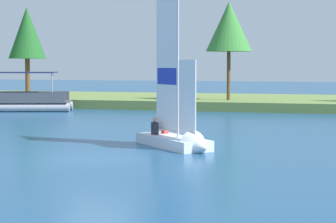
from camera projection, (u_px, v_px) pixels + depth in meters
The scene contains 6 objects.
ground_plane at pixel (96, 158), 21.90m from camera, with size 200.00×200.00×0.00m, color navy.
shore_bank at pixel (241, 102), 49.48m from camera, with size 80.00×13.17×0.64m, color olive.
shoreline_tree_left at pixel (27, 33), 56.60m from camera, with size 3.25×3.25×7.56m.
shoreline_tree_midleft at pixel (229, 27), 45.69m from camera, with size 3.28×3.28×6.98m.
sailboat at pixel (181, 134), 24.34m from camera, with size 3.98×4.03×6.67m.
pontoon_boat at pixel (24, 101), 44.09m from camera, with size 6.78×4.05×2.67m.
Camera 1 is at (8.39, -20.19, 3.19)m, focal length 69.05 mm.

